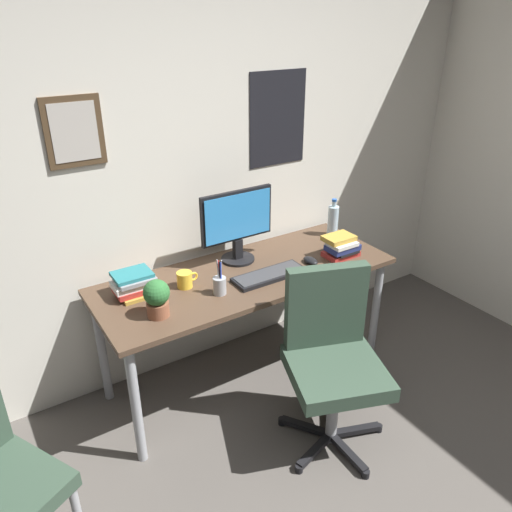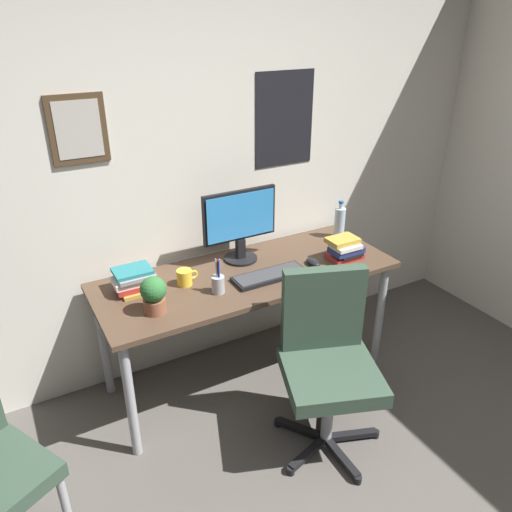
{
  "view_description": "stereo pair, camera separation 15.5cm",
  "coord_description": "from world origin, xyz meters",
  "views": [
    {
      "loc": [
        -1.13,
        -0.41,
        2.08
      ],
      "look_at": [
        0.19,
        1.64,
        0.88
      ],
      "focal_mm": 35.04,
      "sensor_mm": 36.0,
      "label": 1
    },
    {
      "loc": [
        -0.99,
        -0.49,
        2.08
      ],
      "look_at": [
        0.19,
        1.64,
        0.88
      ],
      "focal_mm": 35.04,
      "sensor_mm": 36.0,
      "label": 2
    }
  ],
  "objects": [
    {
      "name": "pen_cup",
      "position": [
        -0.05,
        1.62,
        0.79
      ],
      "size": [
        0.07,
        0.07,
        0.2
      ],
      "color": "#9EA0A5",
      "rests_on": "desk"
    },
    {
      "name": "keyboard",
      "position": [
        0.27,
        1.63,
        0.74
      ],
      "size": [
        0.43,
        0.15,
        0.03
      ],
      "color": "black",
      "rests_on": "desk"
    },
    {
      "name": "coffee_mug_near",
      "position": [
        -0.18,
        1.79,
        0.78
      ],
      "size": [
        0.12,
        0.08,
        0.09
      ],
      "color": "yellow",
      "rests_on": "desk"
    },
    {
      "name": "wall_back",
      "position": [
        -0.0,
        2.15,
        1.3
      ],
      "size": [
        4.4,
        0.1,
        2.6
      ],
      "color": "silver",
      "rests_on": "ground_plane"
    },
    {
      "name": "monitor",
      "position": [
        0.23,
        1.91,
        0.97
      ],
      "size": [
        0.46,
        0.2,
        0.43
      ],
      "color": "black",
      "rests_on": "desk"
    },
    {
      "name": "potted_plant",
      "position": [
        -0.41,
        1.6,
        0.84
      ],
      "size": [
        0.13,
        0.13,
        0.2
      ],
      "color": "brown",
      "rests_on": "desk"
    },
    {
      "name": "water_bottle",
      "position": [
        0.95,
        1.89,
        0.84
      ],
      "size": [
        0.07,
        0.07,
        0.25
      ],
      "color": "silver",
      "rests_on": "desk"
    },
    {
      "name": "office_chair",
      "position": [
        0.31,
        1.11,
        0.53
      ],
      "size": [
        0.59,
        0.6,
        0.95
      ],
      "color": "#334738",
      "rests_on": "ground_plane"
    },
    {
      "name": "desk",
      "position": [
        0.19,
        1.74,
        0.65
      ],
      "size": [
        1.73,
        0.66,
        0.73
      ],
      "color": "#4C3828",
      "rests_on": "ground_plane"
    },
    {
      "name": "book_stack_right",
      "position": [
        -0.43,
        1.85,
        0.79
      ],
      "size": [
        0.22,
        0.18,
        0.12
      ],
      "color": "gold",
      "rests_on": "desk"
    },
    {
      "name": "computer_mouse",
      "position": [
        0.57,
        1.64,
        0.75
      ],
      "size": [
        0.06,
        0.11,
        0.04
      ],
      "color": "black",
      "rests_on": "desk"
    },
    {
      "name": "book_stack_left",
      "position": [
        0.78,
        1.61,
        0.8
      ],
      "size": [
        0.21,
        0.16,
        0.14
      ],
      "color": "#B22D28",
      "rests_on": "desk"
    }
  ]
}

